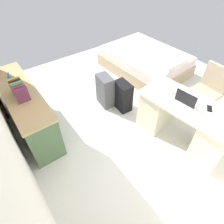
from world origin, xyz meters
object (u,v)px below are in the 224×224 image
object	(u,v)px
computer_mouse	(173,92)
cell_phone_near_laptop	(209,109)
bed	(145,61)
desk	(184,121)
laptop	(187,100)
credenza	(27,110)
suitcase_black	(123,96)
figurine_small	(9,75)
suitcase_spare_grey	(105,91)
office_chair	(205,94)

from	to	relation	value
computer_mouse	cell_phone_near_laptop	bearing A→B (deg)	-172.21
bed	computer_mouse	xyz separation A→B (m)	(-1.56, 0.99, 0.51)
desk	bed	world-z (taller)	desk
laptop	credenza	bearing A→B (deg)	49.08
laptop	cell_phone_near_laptop	world-z (taller)	laptop
desk	suitcase_black	distance (m)	1.19
bed	cell_phone_near_laptop	distance (m)	2.32
laptop	figurine_small	bearing A→B (deg)	42.12
credenza	computer_mouse	xyz separation A→B (m)	(-1.36, -1.88, 0.36)
desk	laptop	world-z (taller)	laptop
bed	figurine_small	xyz separation A→B (m)	(0.25, 2.87, 0.60)
suitcase_black	suitcase_spare_grey	world-z (taller)	suitcase_spare_grey
desk	cell_phone_near_laptop	bearing A→B (deg)	-147.20
credenza	suitcase_spare_grey	size ratio (longest dim) A/B	2.88
credenza	figurine_small	size ratio (longest dim) A/B	16.36
suitcase_black	suitcase_spare_grey	xyz separation A→B (m)	(0.30, 0.19, 0.03)
computer_mouse	suitcase_spare_grey	bearing A→B (deg)	16.48
cell_phone_near_laptop	figurine_small	world-z (taller)	figurine_small
cell_phone_near_laptop	figurine_small	size ratio (longest dim) A/B	1.24
computer_mouse	office_chair	bearing A→B (deg)	-106.89
suitcase_black	figurine_small	xyz separation A→B (m)	(0.99, 1.59, 0.56)
suitcase_black	figurine_small	size ratio (longest dim) A/B	5.17
desk	suitcase_black	world-z (taller)	desk
suitcase_spare_grey	computer_mouse	distance (m)	1.29
office_chair	bed	xyz separation A→B (m)	(1.70, -0.17, -0.18)
suitcase_black	laptop	xyz separation A→B (m)	(-1.08, -0.29, 0.50)
office_chair	suitcase_black	bearing A→B (deg)	49.35
desk	suitcase_black	size ratio (longest dim) A/B	2.66
office_chair	computer_mouse	distance (m)	0.89
computer_mouse	cell_phone_near_laptop	xyz separation A→B (m)	(-0.54, -0.14, -0.01)
figurine_small	bed	bearing A→B (deg)	-94.92
cell_phone_near_laptop	office_chair	bearing A→B (deg)	-95.49
desk	credenza	bearing A→B (deg)	48.21
office_chair	credenza	world-z (taller)	office_chair
bed	laptop	size ratio (longest dim) A/B	5.90
laptop	computer_mouse	size ratio (longest dim) A/B	3.35
credenza	computer_mouse	size ratio (longest dim) A/B	18.00
computer_mouse	laptop	bearing A→B (deg)	170.98
credenza	cell_phone_near_laptop	xyz separation A→B (m)	(-1.90, -2.03, 0.35)
office_chair	cell_phone_near_laptop	xyz separation A→B (m)	(-0.40, 0.67, 0.32)
credenza	bed	bearing A→B (deg)	-85.98
laptop	figurine_small	xyz separation A→B (m)	(2.07, 1.87, 0.06)
office_chair	laptop	size ratio (longest dim) A/B	2.80
desk	suitcase_spare_grey	distance (m)	1.52
credenza	bed	world-z (taller)	credenza
suitcase_black	cell_phone_near_laptop	xyz separation A→B (m)	(-1.36, -0.44, 0.46)
desk	suitcase_spare_grey	bearing A→B (deg)	18.91
office_chair	bed	distance (m)	1.72
credenza	office_chair	bearing A→B (deg)	-119.07
credenza	cell_phone_near_laptop	world-z (taller)	credenza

